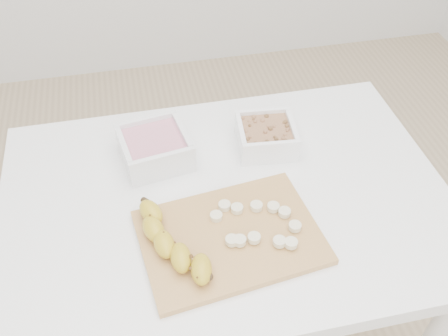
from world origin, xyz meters
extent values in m
cube|color=white|center=(0.00, 0.00, 0.73)|extent=(1.00, 0.70, 0.04)
cylinder|color=white|center=(-0.44, 0.29, 0.35)|extent=(0.05, 0.05, 0.71)
cylinder|color=white|center=(0.44, 0.29, 0.35)|extent=(0.05, 0.05, 0.71)
cube|color=white|center=(-0.14, 0.16, 0.79)|extent=(0.18, 0.18, 0.07)
cube|color=#CB7C90|center=(-0.14, 0.16, 0.79)|extent=(0.15, 0.15, 0.04)
cube|color=white|center=(0.13, 0.15, 0.78)|extent=(0.15, 0.15, 0.06)
cube|color=#8C6141|center=(0.13, 0.15, 0.78)|extent=(0.12, 0.12, 0.04)
cube|color=tan|center=(-0.02, -0.12, 0.76)|extent=(0.39, 0.30, 0.01)
cylinder|color=beige|center=(-0.04, -0.07, 0.77)|extent=(0.03, 0.03, 0.01)
cylinder|color=beige|center=(-0.02, -0.04, 0.77)|extent=(0.03, 0.03, 0.01)
cylinder|color=beige|center=(0.01, -0.06, 0.77)|extent=(0.03, 0.03, 0.01)
cylinder|color=beige|center=(0.05, -0.06, 0.77)|extent=(0.03, 0.03, 0.01)
cylinder|color=beige|center=(0.09, -0.07, 0.77)|extent=(0.03, 0.03, 0.01)
cylinder|color=beige|center=(0.10, -0.09, 0.77)|extent=(0.03, 0.03, 0.01)
cylinder|color=beige|center=(0.11, -0.13, 0.77)|extent=(0.03, 0.03, 0.01)
cylinder|color=beige|center=(-0.02, -0.14, 0.77)|extent=(0.03, 0.03, 0.01)
cylinder|color=beige|center=(-0.01, -0.14, 0.77)|extent=(0.03, 0.03, 0.01)
cylinder|color=beige|center=(0.02, -0.14, 0.77)|extent=(0.03, 0.03, 0.01)
cylinder|color=beige|center=(0.07, -0.16, 0.78)|extent=(0.03, 0.03, 0.01)
cylinder|color=beige|center=(0.09, -0.17, 0.78)|extent=(0.03, 0.03, 0.01)
camera|label=1|loc=(-0.17, -0.73, 1.57)|focal=40.00mm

